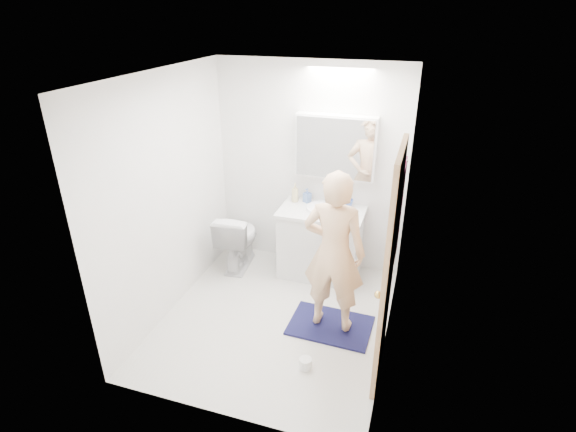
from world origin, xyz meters
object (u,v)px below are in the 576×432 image
at_px(medicine_cabinet, 336,147).
at_px(toilet_paper_roll, 305,363).
at_px(vanity_cabinet, 321,244).
at_px(toilet, 238,239).
at_px(soap_bottle_a, 295,193).
at_px(person, 334,253).
at_px(soap_bottle_b, 307,195).
at_px(toothbrush_cup, 348,204).

height_order(medicine_cabinet, toilet_paper_roll, medicine_cabinet).
xyz_separation_m(vanity_cabinet, toilet, (-0.99, -0.11, -0.03)).
bearing_deg(soap_bottle_a, person, -57.02).
height_order(soap_bottle_b, toothbrush_cup, soap_bottle_b).
bearing_deg(toilet_paper_roll, medicine_cabinet, 95.67).
xyz_separation_m(vanity_cabinet, toilet_paper_roll, (0.25, -1.54, -0.34)).
distance_m(person, soap_bottle_b, 1.24).
bearing_deg(toilet_paper_roll, vanity_cabinet, 99.39).
height_order(person, toothbrush_cup, person).
bearing_deg(vanity_cabinet, toilet, -173.36).
distance_m(vanity_cabinet, medicine_cabinet, 1.13).
height_order(medicine_cabinet, person, medicine_cabinet).
height_order(vanity_cabinet, toilet, vanity_cabinet).
bearing_deg(medicine_cabinet, person, -77.12).
relative_size(soap_bottle_a, toothbrush_cup, 2.02).
xyz_separation_m(medicine_cabinet, toilet, (-1.07, -0.32, -1.14)).
relative_size(soap_bottle_a, soap_bottle_b, 1.33).
xyz_separation_m(vanity_cabinet, soap_bottle_b, (-0.22, 0.18, 0.51)).
distance_m(soap_bottle_b, toilet_paper_roll, 1.98).
relative_size(person, toilet_paper_roll, 14.52).
bearing_deg(soap_bottle_b, toothbrush_cup, -2.35).
bearing_deg(toilet_paper_roll, toothbrush_cup, 89.62).
bearing_deg(soap_bottle_a, toilet_paper_roll, -70.09).
bearing_deg(soap_bottle_b, vanity_cabinet, -39.25).
height_order(medicine_cabinet, toilet, medicine_cabinet).
distance_m(toilet, soap_bottle_b, 0.99).
height_order(medicine_cabinet, toothbrush_cup, medicine_cabinet).
relative_size(toilet, toothbrush_cup, 6.53).
xyz_separation_m(person, toothbrush_cup, (-0.07, 1.09, 0.02)).
relative_size(medicine_cabinet, toothbrush_cup, 8.00).
bearing_deg(toilet, toothbrush_cup, -172.12).
xyz_separation_m(medicine_cabinet, soap_bottle_b, (-0.30, -0.03, -0.60)).
height_order(person, toilet_paper_roll, person).
height_order(medicine_cabinet, soap_bottle_a, medicine_cabinet).
xyz_separation_m(soap_bottle_a, soap_bottle_b, (0.14, 0.03, -0.03)).
bearing_deg(toilet, vanity_cabinet, -177.84).
bearing_deg(toilet, medicine_cabinet, -167.57).
bearing_deg(vanity_cabinet, soap_bottle_b, 140.75).
xyz_separation_m(soap_bottle_b, toilet_paper_roll, (0.48, -1.72, -0.85)).
xyz_separation_m(toilet, toothbrush_cup, (1.25, 0.27, 0.51)).
xyz_separation_m(toothbrush_cup, toilet_paper_roll, (-0.01, -1.70, -0.82)).
bearing_deg(person, soap_bottle_a, -55.14).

